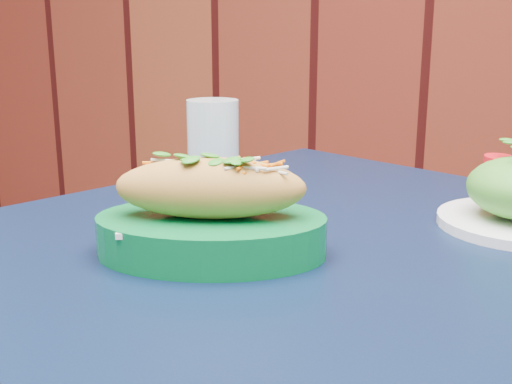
% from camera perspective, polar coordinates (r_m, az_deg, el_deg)
% --- Properties ---
extents(cafe_table, '(1.04, 1.04, 0.75)m').
position_cam_1_polar(cafe_table, '(0.77, 6.77, -10.43)').
color(cafe_table, black).
rests_on(cafe_table, ground).
extents(banh_mi_basket, '(0.28, 0.23, 0.11)m').
position_cam_1_polar(banh_mi_basket, '(0.68, -4.03, -2.09)').
color(banh_mi_basket, '#05682F').
rests_on(banh_mi_basket, cafe_table).
extents(water_glass, '(0.08, 0.08, 0.13)m').
position_cam_1_polar(water_glass, '(0.99, -3.83, 4.48)').
color(water_glass, silver).
rests_on(water_glass, cafe_table).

